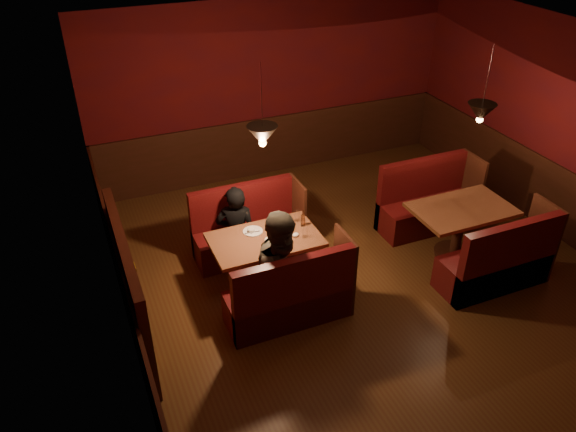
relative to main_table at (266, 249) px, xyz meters
name	(u,v)px	position (x,y,z in m)	size (l,w,h in m)	color
room	(362,220)	(0.97, -0.57, 0.50)	(6.02, 7.02, 2.92)	brown
main_table	(266,249)	(0.00, 0.00, 0.00)	(1.32, 0.80, 0.93)	#542D12
main_bench_far	(248,233)	(0.01, 0.75, -0.23)	(1.46, 0.52, 0.99)	#400705
main_bench_near	(292,300)	(0.01, -0.75, -0.23)	(1.46, 0.52, 0.99)	#400705
second_table	(460,220)	(2.60, -0.38, 0.00)	(1.30, 0.83, 0.73)	#542D12
second_bench_far	(426,206)	(2.63, 0.40, -0.22)	(1.44, 0.54, 1.03)	#400705
second_bench_near	(499,265)	(2.63, -1.15, -0.22)	(1.44, 0.54, 1.03)	#400705
diner_a	(235,213)	(-0.17, 0.66, 0.18)	(0.53, 0.35, 1.46)	black
diner_b	(284,253)	(-0.01, -0.56, 0.31)	(0.84, 0.65, 1.72)	#353127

